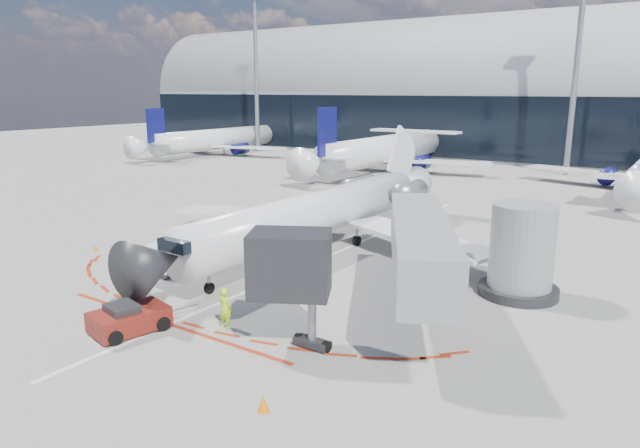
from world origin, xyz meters
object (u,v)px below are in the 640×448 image
Objects in this scene: regional_jet at (326,210)px; uld_container at (162,260)px; ramp_worker at (225,308)px; pushback_tug at (129,319)px.

uld_container is (-4.47, -10.30, -1.67)m from regional_jet.
regional_jet reaches higher than uld_container.
ramp_worker is at bearing -36.00° from uld_container.
regional_jet is 16.27× the size of ramp_worker.
regional_jet reaches higher than ramp_worker.
ramp_worker is at bearing 51.60° from pushback_tug.
pushback_tug is at bearing -63.97° from uld_container.
ramp_worker is 0.86× the size of uld_container.
regional_jet is at bearing -76.75° from ramp_worker.
pushback_tug is at bearing 36.81° from ramp_worker.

